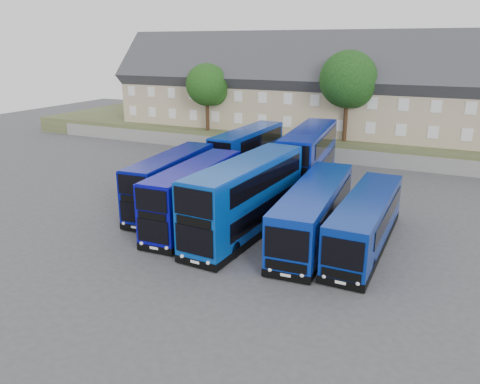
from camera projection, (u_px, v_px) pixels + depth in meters
name	position (u px, v px, depth m)	size (l,w,h in m)	color
ground	(210.00, 246.00, 28.35)	(120.00, 120.00, 0.00)	#444449
retaining_wall	(321.00, 154.00, 48.80)	(70.00, 0.40, 1.50)	slate
earth_bank	(343.00, 135.00, 57.34)	(80.00, 20.00, 2.00)	#4D512D
terrace_row	(366.00, 93.00, 50.97)	(60.00, 10.40, 11.20)	tan
dd_front_left	(171.00, 183.00, 34.22)	(3.10, 10.26, 4.02)	#070D80
dd_front_mid	(195.00, 196.00, 31.17)	(2.83, 10.45, 4.11)	#080896
dd_front_right	(246.00, 199.00, 29.75)	(3.48, 12.02, 4.72)	#093FA6
dd_rear_left	(248.00, 153.00, 42.91)	(2.78, 10.86, 4.29)	#082E9C
dd_rear_right	(309.00, 157.00, 40.26)	(3.94, 12.31, 4.81)	#081E9F
coach_east_a	(314.00, 213.00, 29.09)	(3.46, 12.64, 3.42)	#082799
coach_east_b	(366.00, 223.00, 27.80)	(2.52, 11.58, 3.16)	navy
tree_west	(208.00, 86.00, 53.47)	(4.80, 4.80, 7.65)	#382314
tree_mid	(350.00, 82.00, 47.08)	(5.76, 5.76, 9.18)	#382314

